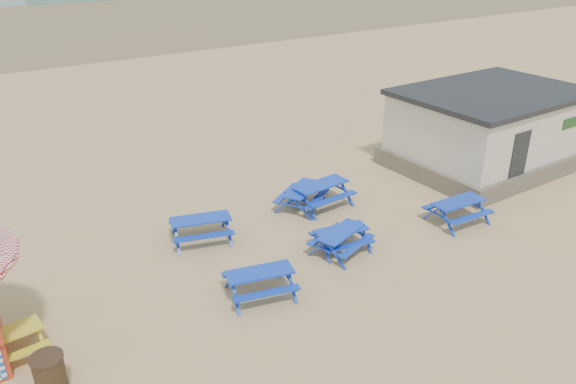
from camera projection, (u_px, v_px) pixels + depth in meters
ground at (290, 245)px, 17.45m from camera, size 400.00×400.00×0.00m
picnic_table_blue_a at (201, 229)px, 17.57m from camera, size 2.21×1.97×0.78m
picnic_table_blue_b at (321, 195)px, 19.80m from camera, size 2.09×1.73×0.84m
picnic_table_blue_c at (302, 198)px, 19.68m from camera, size 2.26×2.15×0.74m
picnic_table_blue_d at (260, 283)px, 14.90m from camera, size 2.08×1.83×0.75m
picnic_table_blue_e at (341, 242)px, 16.93m from camera, size 2.04×1.82×0.71m
picnic_table_blue_f at (457, 211)px, 18.68m from camera, size 1.95×1.62×0.78m
picnic_table_yellow at (5, 347)px, 12.67m from camera, size 1.73×1.44×0.69m
litter_bin at (50, 376)px, 11.62m from camera, size 0.68×0.68×1.00m
amenity_block at (489, 128)px, 22.88m from camera, size 7.40×5.40×3.15m
picnic_table_blue_g at (341, 239)px, 17.11m from camera, size 1.83×1.58×0.68m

